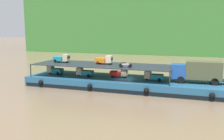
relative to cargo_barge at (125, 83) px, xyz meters
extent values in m
plane|color=#7F664C|center=(0.00, 0.03, -0.75)|extent=(400.00, 400.00, 0.00)
cube|color=#23567A|center=(0.00, 0.03, 0.00)|extent=(31.26, 7.70, 1.50)
cube|color=black|center=(0.00, -3.84, -0.40)|extent=(30.64, 0.06, 0.50)
sphere|color=black|center=(-12.50, -4.04, 0.10)|extent=(0.74, 0.74, 0.74)
sphere|color=black|center=(-4.17, -4.04, 0.10)|extent=(0.74, 0.74, 0.74)
sphere|color=black|center=(4.17, -4.04, 0.10)|extent=(0.74, 0.74, 0.74)
sphere|color=black|center=(12.50, -4.04, 0.10)|extent=(0.74, 0.74, 0.74)
cube|color=#1E4C99|center=(8.03, -0.08, 2.35)|extent=(2.07, 2.25, 2.00)
cube|color=#192833|center=(7.00, -0.11, 2.70)|extent=(0.12, 1.84, 0.60)
cube|color=#474C33|center=(11.43, 0.04, 2.60)|extent=(4.88, 2.47, 2.50)
cube|color=black|center=(11.43, 0.04, 1.30)|extent=(6.84, 1.62, 0.20)
cylinder|color=black|center=(8.40, 0.95, 1.25)|extent=(1.01, 0.31, 1.00)
cylinder|color=black|center=(8.47, -1.07, 1.25)|extent=(1.01, 0.31, 1.00)
cylinder|color=black|center=(12.83, 1.10, 1.25)|extent=(1.01, 0.31, 1.00)
cylinder|color=black|center=(12.90, -0.92, 1.25)|extent=(1.01, 0.31, 1.00)
cylinder|color=#232833|center=(7.15, 3.40, 1.75)|extent=(0.16, 0.16, 2.00)
cylinder|color=#232833|center=(7.15, -3.34, 1.75)|extent=(0.16, 0.16, 2.00)
cylinder|color=#232833|center=(-14.75, 3.40, 1.75)|extent=(0.16, 0.16, 2.00)
cylinder|color=#232833|center=(-14.75, -3.34, 1.75)|extent=(0.16, 0.16, 2.00)
cube|color=#232833|center=(-3.80, 0.03, 2.70)|extent=(22.06, 6.90, 0.10)
cube|color=teal|center=(-11.77, -0.08, 1.38)|extent=(1.74, 1.26, 0.70)
cube|color=beige|center=(-13.17, -0.03, 1.58)|extent=(0.94, 1.03, 1.10)
cube|color=#19232D|center=(-13.64, -0.01, 1.69)|extent=(0.07, 0.85, 0.38)
cylinder|color=black|center=(-13.32, -0.02, 1.03)|extent=(0.56, 0.16, 0.56)
cylinder|color=black|center=(-11.35, 0.44, 1.03)|extent=(0.56, 0.16, 0.56)
cylinder|color=black|center=(-11.39, -0.62, 1.03)|extent=(0.56, 0.16, 0.56)
cube|color=teal|center=(-6.03, -0.51, 1.38)|extent=(1.72, 1.23, 0.70)
cube|color=#C6B793|center=(-7.43, -0.53, 1.58)|extent=(0.92, 1.02, 1.10)
cube|color=#19232D|center=(-7.90, -0.54, 1.69)|extent=(0.06, 0.85, 0.38)
cylinder|color=black|center=(-7.58, -0.54, 1.03)|extent=(0.56, 0.15, 0.56)
cylinder|color=black|center=(-5.64, 0.03, 1.03)|extent=(0.56, 0.15, 0.56)
cylinder|color=black|center=(-5.62, -1.03, 1.03)|extent=(0.56, 0.15, 0.56)
cube|color=red|center=(-1.62, 0.49, 1.38)|extent=(1.71, 1.21, 0.70)
cube|color=#C6B793|center=(-0.22, 0.49, 1.58)|extent=(0.90, 1.00, 1.10)
cube|color=#19232D|center=(0.25, 0.48, 1.69)|extent=(0.04, 0.85, 0.38)
cylinder|color=black|center=(-0.07, 0.49, 1.03)|extent=(0.56, 0.14, 0.56)
cylinder|color=black|center=(-2.02, -0.04, 1.03)|extent=(0.56, 0.14, 0.56)
cylinder|color=black|center=(-2.02, 1.02, 1.03)|extent=(0.56, 0.14, 0.56)
cube|color=teal|center=(5.06, -0.37, 1.38)|extent=(1.73, 1.24, 0.70)
cube|color=#C6B793|center=(3.66, -0.34, 1.58)|extent=(0.92, 1.02, 1.10)
cube|color=#19232D|center=(3.19, -0.33, 1.69)|extent=(0.06, 0.85, 0.38)
cylinder|color=black|center=(3.51, -0.33, 1.03)|extent=(0.56, 0.15, 0.56)
cylinder|color=black|center=(5.47, 0.15, 1.03)|extent=(0.56, 0.15, 0.56)
cylinder|color=black|center=(5.45, -0.91, 1.03)|extent=(0.56, 0.15, 0.56)
cube|color=teal|center=(-11.63, 0.26, 3.38)|extent=(1.75, 1.27, 0.70)
cube|color=#C6B793|center=(-10.23, 0.21, 3.58)|extent=(0.94, 1.04, 1.10)
cube|color=#19232D|center=(-9.76, 0.19, 3.69)|extent=(0.08, 0.85, 0.38)
cylinder|color=black|center=(-10.08, 0.20, 3.03)|extent=(0.57, 0.16, 0.56)
cylinder|color=black|center=(-12.05, -0.25, 3.03)|extent=(0.57, 0.16, 0.56)
cylinder|color=black|center=(-12.00, 0.81, 3.03)|extent=(0.57, 0.16, 0.56)
cube|color=orange|center=(-4.11, 0.46, 3.38)|extent=(1.72, 1.23, 0.70)
cube|color=beige|center=(-2.71, 0.44, 3.58)|extent=(0.92, 1.02, 1.10)
cube|color=#19232D|center=(-2.24, 0.43, 3.69)|extent=(0.06, 0.85, 0.38)
cylinder|color=black|center=(-2.56, 0.43, 3.03)|extent=(0.56, 0.15, 0.56)
cylinder|color=black|center=(-4.52, -0.06, 3.03)|extent=(0.56, 0.15, 0.56)
cylinder|color=black|center=(-4.50, 1.00, 3.03)|extent=(0.56, 0.15, 0.56)
cylinder|color=black|center=(1.31, -1.95, 3.05)|extent=(0.61, 0.19, 0.60)
cylinder|color=black|center=(0.03, -2.14, 3.05)|extent=(0.61, 0.19, 0.60)
cube|color=#B7B7BC|center=(0.67, -2.04, 3.27)|extent=(1.12, 0.36, 0.28)
cube|color=black|center=(0.42, -2.08, 3.45)|extent=(0.62, 0.29, 0.12)
cylinder|color=#B2B2B7|center=(1.22, -1.96, 3.60)|extent=(0.12, 0.55, 0.04)
camera|label=1|loc=(10.28, -37.07, 8.27)|focal=40.45mm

